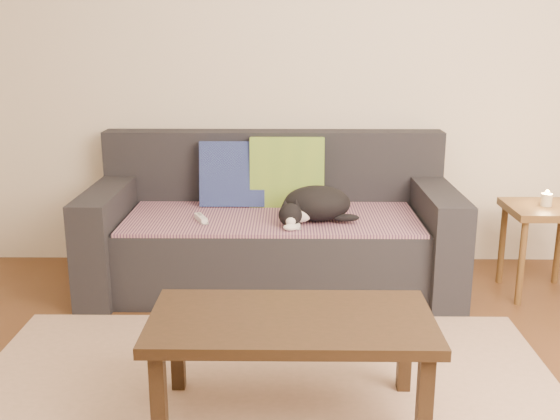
{
  "coord_description": "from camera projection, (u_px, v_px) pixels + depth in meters",
  "views": [
    {
      "loc": [
        0.09,
        -2.14,
        1.45
      ],
      "look_at": [
        0.05,
        1.2,
        0.55
      ],
      "focal_mm": 42.0,
      "sensor_mm": 36.0,
      "label": 1
    }
  ],
  "objects": [
    {
      "name": "wii_remote_a",
      "position": [
        201.0,
        218.0,
        3.65
      ],
      "size": [
        0.09,
        0.15,
        0.03
      ],
      "primitive_type": "cube",
      "rotation": [
        0.0,
        0.0,
        1.98
      ],
      "color": "white",
      "rests_on": "throw_blanket"
    },
    {
      "name": "cushion_navy",
      "position": [
        233.0,
        174.0,
        3.96
      ],
      "size": [
        0.39,
        0.17,
        0.4
      ],
      "primitive_type": "cube",
      "rotation": [
        -0.18,
        0.0,
        0.0
      ],
      "color": "#131047",
      "rests_on": "throw_blanket"
    },
    {
      "name": "wii_remote_b",
      "position": [
        293.0,
        223.0,
        3.56
      ],
      "size": [
        0.07,
        0.15,
        0.03
      ],
      "primitive_type": "cube",
      "rotation": [
        0.0,
        0.0,
        1.83
      ],
      "color": "white",
      "rests_on": "throw_blanket"
    },
    {
      "name": "coffee_table",
      "position": [
        291.0,
        330.0,
        2.46
      ],
      "size": [
        1.07,
        0.53,
        0.43
      ],
      "color": "#301E12",
      "rests_on": "rug"
    },
    {
      "name": "throw_blanket",
      "position": [
        272.0,
        217.0,
        3.76
      ],
      "size": [
        1.66,
        0.74,
        0.02
      ],
      "primitive_type": "cube",
      "color": "#3F2546",
      "rests_on": "sofa"
    },
    {
      "name": "sofa",
      "position": [
        272.0,
        233.0,
        3.88
      ],
      "size": [
        2.1,
        0.94,
        0.87
      ],
      "color": "#232328",
      "rests_on": "ground"
    },
    {
      "name": "cat",
      "position": [
        315.0,
        205.0,
        3.63
      ],
      "size": [
        0.45,
        0.38,
        0.2
      ],
      "rotation": [
        0.0,
        0.0,
        0.13
      ],
      "color": "black",
      "rests_on": "throw_blanket"
    },
    {
      "name": "back_wall",
      "position": [
        273.0,
        59.0,
        4.03
      ],
      "size": [
        4.5,
        0.04,
        2.6
      ],
      "primitive_type": "cube",
      "color": "beige",
      "rests_on": "ground"
    },
    {
      "name": "side_table",
      "position": [
        544.0,
        222.0,
        3.68
      ],
      "size": [
        0.42,
        0.42,
        0.52
      ],
      "color": "brown",
      "rests_on": "ground"
    },
    {
      "name": "candle",
      "position": [
        547.0,
        199.0,
        3.64
      ],
      "size": [
        0.06,
        0.06,
        0.09
      ],
      "color": "beige",
      "rests_on": "side_table"
    },
    {
      "name": "rug",
      "position": [
        264.0,
        412.0,
        2.58
      ],
      "size": [
        2.5,
        1.8,
        0.01
      ],
      "primitive_type": "cube",
      "color": "tan",
      "rests_on": "ground"
    },
    {
      "name": "cushion_green",
      "position": [
        287.0,
        174.0,
        3.96
      ],
      "size": [
        0.44,
        0.16,
        0.45
      ],
      "primitive_type": "cube",
      "rotation": [
        -0.11,
        0.0,
        0.0
      ],
      "color": "#0B4A30",
      "rests_on": "throw_blanket"
    }
  ]
}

